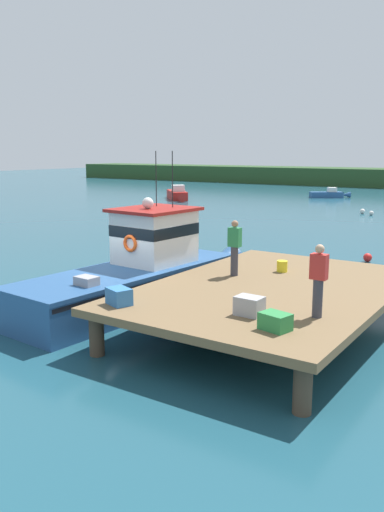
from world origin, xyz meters
name	(u,v)px	position (x,y,z in m)	size (l,w,h in m)	color
ground_plane	(136,302)	(0.00, 0.00, 0.00)	(200.00, 200.00, 0.00)	#1E4C5B
dock	(272,291)	(4.80, 0.00, 1.07)	(6.00, 9.00, 1.20)	#4C3D2D
main_fishing_boat	(142,272)	(0.24, 0.02, 1.01)	(3.08, 9.90, 4.80)	#285184
crate_single_by_cleat	(275,321)	(6.42, -3.26, 1.38)	(0.60, 0.44, 0.36)	#2D8442
crate_stack_near_edge	(119,296)	(2.53, -3.64, 1.40)	(0.60, 0.44, 0.40)	#3370B2
crate_stack_mid_dock	(249,306)	(5.51, -2.66, 1.41)	(0.60, 0.44, 0.43)	#9E9EA3
bait_bucket	(282,266)	(4.28, 1.77, 1.37)	(0.32, 0.32, 0.34)	yellow
deckhand_by_the_boat	(318,279)	(6.82, -1.96, 2.06)	(0.36, 0.22, 1.63)	#383842
deckhand_further_back	(235,247)	(3.31, 0.54, 2.06)	(0.36, 0.22, 1.63)	#383842
moored_boat_off_the_point	(329,194)	(-8.44, 41.22, 0.36)	(3.86, 3.11, 1.06)	#285184
moored_boat_near_channel	(178,194)	(-20.24, 30.75, 0.50)	(4.84, 4.94, 1.47)	red
mooring_buoy_inshore	(371,213)	(-0.41, 28.12, 0.17)	(0.34, 0.34, 0.34)	silver
mooring_buoy_outer	(363,211)	(-1.26, 28.75, 0.19)	(0.39, 0.39, 0.39)	silver
mooring_buoy_spare_mooring	(368,258)	(4.37, 10.58, 0.19)	(0.38, 0.38, 0.38)	red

